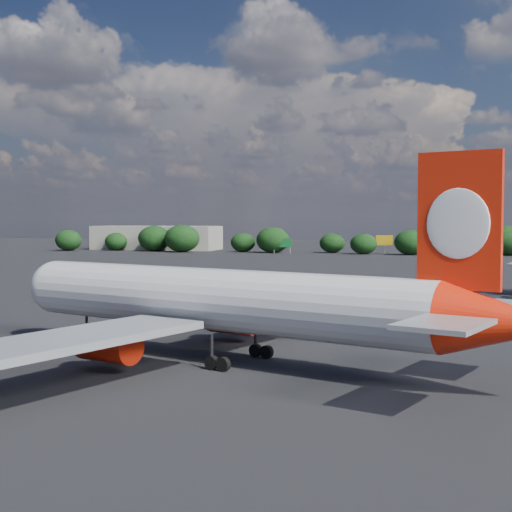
# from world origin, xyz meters

# --- Properties ---
(ground) EXTENTS (500.00, 500.00, 0.00)m
(ground) POSITION_xyz_m (0.00, 60.00, 0.00)
(ground) COLOR black
(ground) RESTS_ON ground
(qantas_airliner) EXTENTS (42.95, 41.27, 14.42)m
(qantas_airliner) POSITION_xyz_m (13.21, 15.73, 4.39)
(qantas_airliner) COLOR silver
(qantas_airliner) RESTS_ON ground
(terminal_building) EXTENTS (42.00, 16.00, 8.00)m
(terminal_building) POSITION_xyz_m (-65.00, 192.00, 4.00)
(terminal_building) COLOR gray
(terminal_building) RESTS_ON ground
(highway_sign) EXTENTS (6.00, 0.30, 4.50)m
(highway_sign) POSITION_xyz_m (-18.00, 176.00, 3.13)
(highway_sign) COLOR #125D25
(highway_sign) RESTS_ON ground
(billboard_yellow) EXTENTS (5.00, 0.30, 5.50)m
(billboard_yellow) POSITION_xyz_m (12.00, 182.00, 3.87)
(billboard_yellow) COLOR gold
(billboard_yellow) RESTS_ON ground
(horizon_treeline) EXTENTS (207.95, 15.94, 9.28)m
(horizon_treeline) POSITION_xyz_m (21.58, 179.76, 4.05)
(horizon_treeline) COLOR black
(horizon_treeline) RESTS_ON ground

